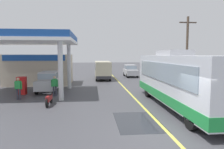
% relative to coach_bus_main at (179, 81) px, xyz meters
% --- Properties ---
extents(ground, '(120.00, 120.00, 0.00)m').
position_rel_coach_bus_main_xyz_m(ground, '(-2.27, 15.67, -1.72)').
color(ground, '#424247').
extents(lane_divider_stripe, '(0.16, 50.00, 0.01)m').
position_rel_coach_bus_main_xyz_m(lane_divider_stripe, '(-2.27, 10.67, -1.72)').
color(lane_divider_stripe, '#D8CC4C').
rests_on(lane_divider_stripe, ground).
extents(wet_puddle_patch, '(2.22, 3.35, 0.01)m').
position_rel_coach_bus_main_xyz_m(wet_puddle_patch, '(-3.26, -2.55, -1.72)').
color(wet_puddle_patch, '#26282D').
rests_on(wet_puddle_patch, ground).
extents(coach_bus_main, '(2.60, 11.04, 3.69)m').
position_rel_coach_bus_main_xyz_m(coach_bus_main, '(0.00, 0.00, 0.00)').
color(coach_bus_main, silver).
rests_on(coach_bus_main, ground).
extents(gas_station_roadside, '(9.10, 11.95, 5.10)m').
position_rel_coach_bus_main_xyz_m(gas_station_roadside, '(-11.54, 9.57, 0.91)').
color(gas_station_roadside, '#194799').
rests_on(gas_station_roadside, ground).
extents(car_at_pump, '(1.70, 4.20, 1.82)m').
position_rel_coach_bus_main_xyz_m(car_at_pump, '(-9.55, 6.79, -0.71)').
color(car_at_pump, '#B2B2B7').
rests_on(car_at_pump, ground).
extents(minibus_opposing_lane, '(2.04, 6.13, 2.44)m').
position_rel_coach_bus_main_xyz_m(minibus_opposing_lane, '(-4.14, 15.52, -0.25)').
color(minibus_opposing_lane, '#BFB799').
rests_on(minibus_opposing_lane, ground).
extents(motorcycle_parked_forecourt, '(0.55, 1.80, 0.92)m').
position_rel_coach_bus_main_xyz_m(motorcycle_parked_forecourt, '(-8.43, 1.30, -1.28)').
color(motorcycle_parked_forecourt, black).
rests_on(motorcycle_parked_forecourt, ground).
extents(pedestrian_near_pump, '(0.55, 0.22, 1.66)m').
position_rel_coach_bus_main_xyz_m(pedestrian_near_pump, '(-8.59, 4.28, -0.79)').
color(pedestrian_near_pump, '#33333F').
rests_on(pedestrian_near_pump, ground).
extents(pedestrian_by_shop, '(0.55, 0.22, 1.66)m').
position_rel_coach_bus_main_xyz_m(pedestrian_by_shop, '(-11.11, 3.34, -0.79)').
color(pedestrian_by_shop, '#33333F').
rests_on(pedestrian_by_shop, ground).
extents(car_trailing_behind_bus, '(1.70, 4.20, 1.82)m').
position_rel_coach_bus_main_xyz_m(car_trailing_behind_bus, '(0.30, 18.34, -0.71)').
color(car_trailing_behind_bus, '#B2B2B7').
rests_on(car_trailing_behind_bus, ground).
extents(utility_pole_roadside, '(1.80, 0.24, 7.26)m').
position_rel_coach_bus_main_xyz_m(utility_pole_roadside, '(4.26, 7.92, 2.09)').
color(utility_pole_roadside, brown).
rests_on(utility_pole_roadside, ground).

